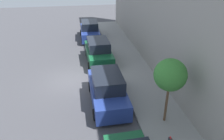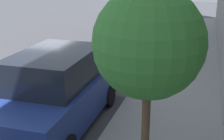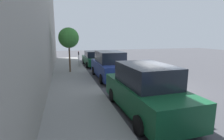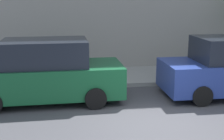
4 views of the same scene
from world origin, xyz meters
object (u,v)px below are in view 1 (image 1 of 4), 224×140
Objects in this scene: parked_suv_fourth at (90,31)px; street_tree at (170,75)px; parked_suv_third at (98,52)px; parked_suv_second at (107,89)px.

parked_suv_fourth is 15.38m from street_tree.
parked_suv_fourth is at bearing 92.05° from parked_suv_third.
parked_suv_fourth is at bearing 100.65° from street_tree.
street_tree reaches higher than parked_suv_second.
street_tree is (2.82, -14.98, 1.99)m from parked_suv_fourth.
parked_suv_second and parked_suv_third have the same top height.
parked_suv_third is 9.21m from street_tree.
parked_suv_fourth is (-0.05, 12.58, -0.00)m from parked_suv_second.
parked_suv_third is at bearing 106.73° from street_tree.
parked_suv_third is at bearing 88.34° from parked_suv_second.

